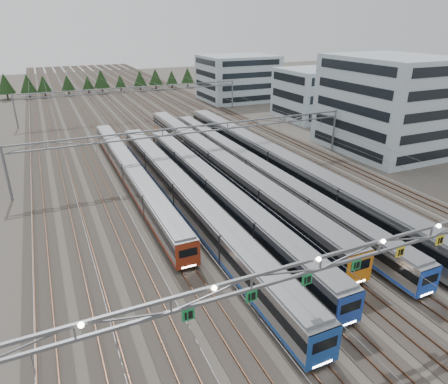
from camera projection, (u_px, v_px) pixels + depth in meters
name	position (u px, v px, depth m)	size (l,w,h in m)	color
ground	(366.00, 321.00, 33.66)	(400.00, 400.00, 0.00)	#47423A
track_bed	(124.00, 102.00, 116.74)	(54.00, 260.00, 5.42)	#2D2823
train_a	(131.00, 173.00, 61.10)	(2.62, 52.01, 3.40)	black
train_b	(184.00, 194.00, 53.06)	(2.88, 60.17, 3.76)	black
train_c	(215.00, 190.00, 54.71)	(2.73, 54.87, 3.56)	black
train_d	(217.00, 163.00, 64.48)	(3.04, 66.35, 3.96)	black
train_e	(253.00, 168.00, 63.00)	(2.60, 66.18, 3.37)	black
train_f	(276.00, 161.00, 64.98)	(3.12, 68.77, 4.07)	black
gantry_near	(380.00, 250.00, 30.75)	(56.36, 0.61, 8.08)	slate
gantry_mid	(196.00, 135.00, 64.61)	(56.36, 0.36, 8.00)	slate
gantry_far	(134.00, 93.00, 102.26)	(56.36, 0.36, 8.00)	slate
depot_bldg_south	(388.00, 105.00, 75.32)	(18.00, 22.00, 17.59)	#A6BAC6
depot_bldg_mid	(311.00, 94.00, 101.43)	(14.00, 16.00, 12.38)	#A6BAC6
depot_bldg_north	(238.00, 78.00, 125.59)	(22.00, 18.00, 13.64)	#A6BAC6
treeline	(85.00, 81.00, 136.94)	(81.20, 5.60, 7.02)	#332114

